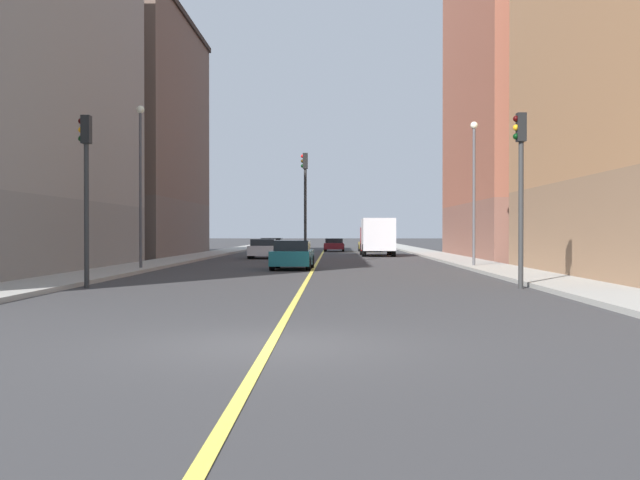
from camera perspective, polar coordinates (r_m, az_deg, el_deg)
ground_plane at (r=12.12m, az=-3.77°, el=-7.91°), size 400.00×400.00×0.00m
sidewalk_left at (r=61.44m, az=8.20°, el=-1.00°), size 2.59×168.00×0.15m
sidewalk_right at (r=61.73m, az=-7.88°, el=-0.99°), size 2.59×168.00×0.15m
lane_center_stripe at (r=60.98m, az=0.14°, el=-1.07°), size 0.16×154.00×0.01m
building_left_mid at (r=55.21m, az=15.89°, el=10.87°), size 10.19×20.58×23.30m
building_right_midblock at (r=58.76m, az=-14.72°, el=7.55°), size 10.19×20.11×17.82m
traffic_light_left_near at (r=24.89m, az=14.82°, el=4.80°), size 0.40×0.32×5.55m
traffic_light_right_near at (r=25.46m, az=-17.17°, el=4.65°), size 0.40×0.32×5.52m
traffic_light_median_far at (r=43.76m, az=-1.13°, el=3.60°), size 0.40×0.32×6.34m
street_lamp_left_near at (r=38.38m, az=11.49°, el=4.57°), size 0.36×0.36×7.10m
street_lamp_right_near at (r=36.03m, az=-13.32°, el=5.12°), size 0.36×0.36×7.46m
car_orange at (r=62.59m, az=-3.63°, el=-0.46°), size 1.92×4.60×1.30m
car_white at (r=51.87m, az=-4.28°, el=-0.67°), size 1.88×4.10×1.31m
car_teal at (r=36.47m, az=-2.08°, el=-1.16°), size 2.00×4.17×1.39m
car_maroon at (r=70.44m, az=1.08°, el=-0.37°), size 1.93×3.99×1.20m
car_yellow at (r=69.55m, az=3.75°, el=-0.35°), size 2.02×4.35×1.28m
box_truck at (r=56.82m, az=4.32°, el=0.31°), size 2.42×6.76×2.79m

